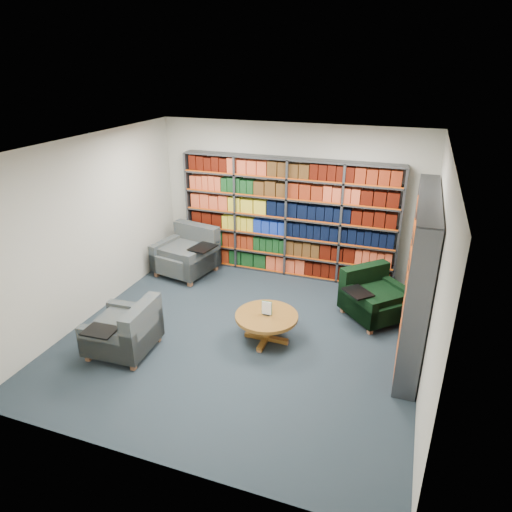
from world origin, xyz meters
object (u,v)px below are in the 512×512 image
(coffee_table, at_px, (267,320))
(chair_teal_left, at_px, (189,254))
(chair_teal_front, at_px, (127,333))
(chair_green_right, at_px, (372,298))

(coffee_table, bearing_deg, chair_teal_left, 140.74)
(chair_teal_front, distance_m, coffee_table, 1.96)
(chair_green_right, height_order, coffee_table, chair_green_right)
(chair_green_right, xyz_separation_m, coffee_table, (-1.36, -1.25, 0.03))
(chair_green_right, bearing_deg, coffee_table, -137.59)
(chair_teal_left, height_order, chair_teal_front, chair_teal_left)
(chair_teal_front, bearing_deg, chair_teal_left, 98.85)
(chair_teal_front, height_order, coffee_table, chair_teal_front)
(chair_green_right, bearing_deg, chair_teal_front, -145.20)
(coffee_table, bearing_deg, chair_green_right, 42.41)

